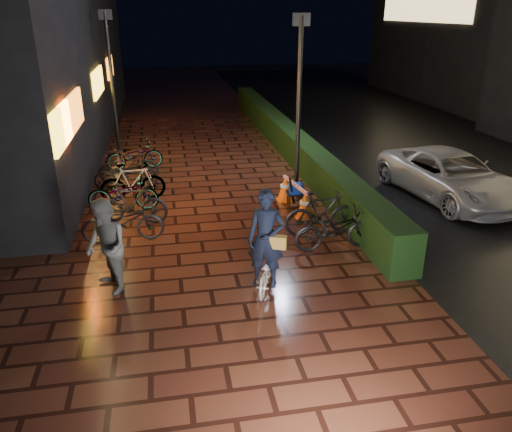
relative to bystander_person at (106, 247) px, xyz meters
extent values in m
plane|color=#381911|center=(2.44, 1.31, -0.93)|extent=(80.00, 80.00, 0.00)
cube|color=black|center=(11.44, 6.31, -0.92)|extent=(11.00, 60.00, 0.01)
cube|color=black|center=(5.74, 9.31, -0.43)|extent=(0.70, 20.00, 1.00)
imported|color=#565659|center=(0.00, 0.00, 0.00)|extent=(1.02, 1.11, 1.85)
imported|color=#A9A9AD|center=(9.05, 3.51, -0.26)|extent=(2.85, 5.01, 1.32)
cube|color=yellow|center=(-1.01, 2.81, 1.67)|extent=(0.08, 2.00, 0.90)
cube|color=orange|center=(-1.01, 4.31, 1.67)|extent=(0.08, 3.00, 0.90)
cube|color=yellow|center=(-1.01, 10.31, 1.67)|extent=(0.08, 2.80, 0.90)
cube|color=orange|center=(-1.01, 15.31, 1.67)|extent=(0.08, 2.20, 0.90)
cube|color=#FFD88C|center=(15.89, 19.31, 4.07)|extent=(0.06, 10.00, 1.30)
cylinder|color=black|center=(4.92, 4.81, 1.50)|extent=(0.16, 0.16, 4.85)
cube|color=black|center=(4.92, 4.81, 3.83)|extent=(0.47, 0.21, 0.33)
cylinder|color=black|center=(-0.54, 10.50, 1.54)|extent=(0.16, 0.16, 4.93)
cube|color=black|center=(-0.54, 10.50, 3.91)|extent=(0.48, 0.20, 0.33)
imported|color=silver|center=(2.96, -0.42, -0.55)|extent=(0.99, 1.50, 0.75)
imported|color=black|center=(2.92, -0.52, 0.16)|extent=(0.81, 0.68, 1.90)
cube|color=olive|center=(3.12, -0.62, 0.12)|extent=(0.36, 0.26, 0.24)
cone|color=#E7560C|center=(4.63, 2.80, -0.56)|extent=(0.46, 0.46, 0.73)
cone|color=#FF620D|center=(4.43, 4.15, -0.56)|extent=(0.46, 0.46, 0.73)
cube|color=orange|center=(4.63, 2.80, -0.91)|extent=(0.45, 0.45, 0.03)
cube|color=orange|center=(4.43, 4.15, -0.91)|extent=(0.45, 0.45, 0.03)
cube|color=red|center=(4.53, 3.48, -0.24)|extent=(0.30, 1.56, 0.07)
cube|color=black|center=(4.61, 3.68, -0.56)|extent=(0.54, 0.45, 0.04)
cylinder|color=black|center=(4.40, 3.53, -0.75)|extent=(0.03, 0.03, 0.34)
cylinder|color=black|center=(4.80, 3.49, -0.75)|extent=(0.03, 0.03, 0.34)
cylinder|color=black|center=(4.43, 3.86, -0.75)|extent=(0.03, 0.03, 0.34)
cylinder|color=black|center=(4.83, 3.82, -0.75)|extent=(0.03, 0.03, 0.34)
cube|color=#0C2DA2|center=(4.61, 3.68, -0.41)|extent=(0.39, 0.34, 0.27)
cylinder|color=black|center=(4.46, 3.55, -0.43)|extent=(0.27, 0.33, 0.88)
imported|color=black|center=(0.16, 7.95, -0.44)|extent=(1.93, 0.90, 0.98)
imported|color=black|center=(0.12, 2.21, -0.44)|extent=(1.87, 0.70, 0.98)
imported|color=black|center=(-0.01, 5.93, -0.44)|extent=(1.90, 0.79, 0.98)
imported|color=black|center=(0.24, 4.93, -0.39)|extent=(1.84, 0.66, 1.08)
imported|color=black|center=(0.05, 6.58, -0.39)|extent=(1.84, 0.68, 1.08)
imported|color=black|center=(0.27, 3.23, -0.39)|extent=(1.85, 0.75, 1.08)
imported|color=black|center=(0.01, 4.20, -0.44)|extent=(1.90, 0.78, 0.98)
imported|color=black|center=(4.79, 0.95, -0.44)|extent=(1.88, 0.71, 0.98)
imported|color=black|center=(4.74, 1.77, -0.39)|extent=(1.81, 0.54, 1.08)
camera|label=1|loc=(1.23, -8.69, 4.07)|focal=35.00mm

